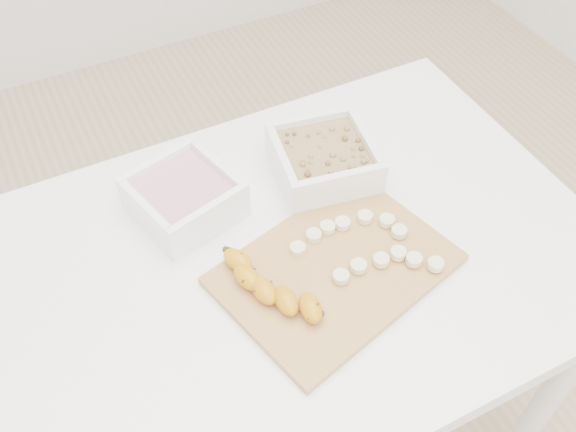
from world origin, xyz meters
name	(u,v)px	position (x,y,z in m)	size (l,w,h in m)	color
table	(296,286)	(0.00, 0.00, 0.65)	(1.00, 0.70, 0.75)	white
bowl_yogurt	(184,197)	(-0.13, 0.16, 0.79)	(0.19, 0.19, 0.07)	white
bowl_granola	(324,160)	(0.12, 0.13, 0.79)	(0.19, 0.19, 0.08)	white
cutting_board	(335,269)	(0.04, -0.06, 0.76)	(0.35, 0.25, 0.01)	#B08249
banana	(273,288)	(-0.07, -0.07, 0.78)	(0.05, 0.19, 0.03)	#C07D0B
banana_slices	(366,244)	(0.10, -0.05, 0.77)	(0.20, 0.17, 0.02)	beige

